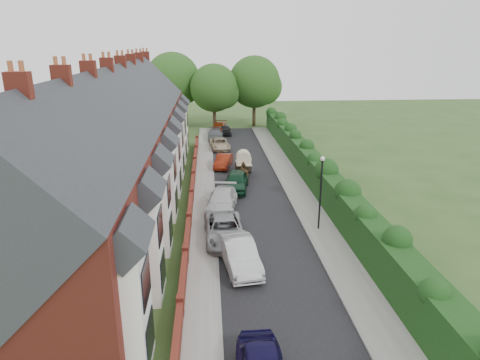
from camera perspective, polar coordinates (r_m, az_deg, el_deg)
The scene contains 24 objects.
ground at distance 25.49m, azimuth 5.07°, elevation -10.62°, with size 140.00×140.00×0.00m, color #2D4C1E.
road at distance 35.39m, azimuth 1.47°, elevation -2.13°, with size 6.00×58.00×0.02m, color black.
pavement_hedge_side at distance 35.99m, azimuth 7.98°, elevation -1.87°, with size 2.20×58.00×0.12m, color gray.
pavement_house_side at distance 35.21m, azimuth -4.78°, elevation -2.21°, with size 1.70×58.00×0.12m, color gray.
kerb_hedge_side at distance 35.79m, azimuth 6.34°, elevation -1.92°, with size 0.18×58.00×0.13m, color gray.
kerb_house_side at distance 35.21m, azimuth -3.48°, elevation -2.17°, with size 0.18×58.00×0.13m, color gray.
hedge at distance 35.92m, azimuth 10.90°, elevation 0.53°, with size 2.10×58.00×2.85m.
terrace_row at distance 33.70m, azimuth -16.17°, elevation 4.05°, with size 9.05×40.50×11.50m.
garden_wall_row at distance 34.17m, azimuth -6.49°, elevation -2.19°, with size 0.35×40.35×1.10m.
lamppost at distance 28.47m, azimuth 10.75°, elevation -0.51°, with size 0.32×0.32×5.16m.
tree_far_left at distance 62.49m, azimuth -3.17°, elevation 12.01°, with size 7.14×6.80×9.29m.
tree_far_right at distance 64.81m, azimuth 2.26°, elevation 12.77°, with size 7.98×7.60×10.31m.
tree_far_back at distance 65.55m, azimuth -8.57°, elevation 12.91°, with size 8.40×8.00×10.82m.
car_silver_a at distance 24.34m, azimuth -0.05°, elevation -9.87°, with size 1.70×4.86×1.60m, color #B8B9BE.
car_silver_b at distance 27.46m, azimuth -2.08°, elevation -6.64°, with size 2.46×5.34×1.48m, color #9A9DA0.
car_white at distance 32.25m, azimuth -2.44°, elevation -2.78°, with size 2.11×5.18×1.50m, color silver.
car_green at distance 36.55m, azimuth -0.48°, elevation -0.15°, with size 1.89×4.71×1.60m, color #0F341F.
car_red at distance 43.29m, azimuth -2.22°, elevation 2.53°, with size 1.39×3.98×1.31m, color maroon.
car_beige at distance 50.81m, azimuth -2.72°, elevation 4.83°, with size 2.12×4.59×1.28m, color tan.
car_grey at distance 55.62m, azimuth -3.27°, elevation 6.03°, with size 1.94×4.78×1.39m, color #585B60.
car_black at distance 58.94m, azimuth -1.97°, elevation 6.69°, with size 1.54×3.83×1.30m, color black.
horse at distance 38.69m, azimuth 0.75°, elevation 0.95°, with size 0.91×2.00×1.69m, color #4B371B.
horse_cart at distance 40.61m, azimuth 0.49°, elevation 2.54°, with size 1.50×3.31×2.39m.
car_extra_far at distance 59.91m, azimuth -2.82°, elevation 6.93°, with size 2.03×5.00×1.45m, color maroon.
Camera 1 is at (-3.85, -22.06, 12.17)m, focal length 32.00 mm.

